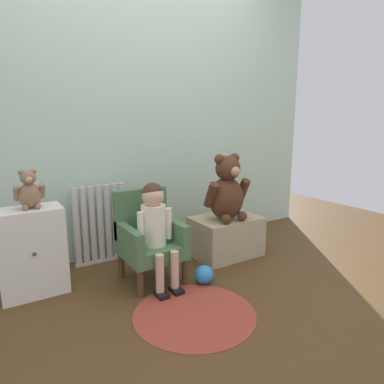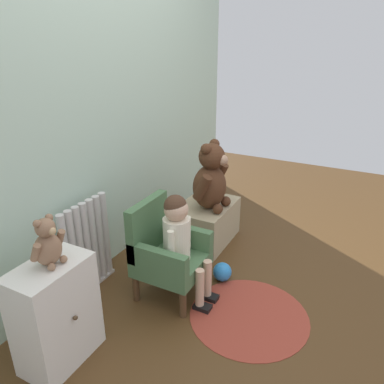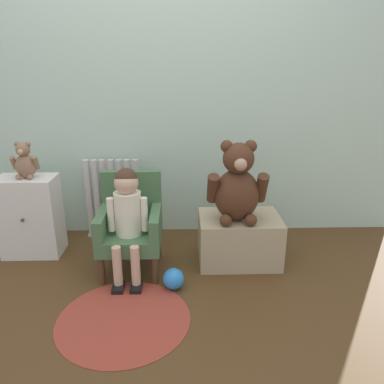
% 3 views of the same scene
% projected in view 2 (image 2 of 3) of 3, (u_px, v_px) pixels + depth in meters
% --- Properties ---
extents(ground_plane, '(6.00, 6.00, 0.00)m').
position_uv_depth(ground_plane, '(248.00, 298.00, 2.46)').
color(ground_plane, '#4F3319').
extents(back_wall, '(3.80, 0.05, 2.40)m').
position_uv_depth(back_wall, '(98.00, 100.00, 2.47)').
color(back_wall, silver).
rests_on(back_wall, ground_plane).
extents(radiator, '(0.43, 0.05, 0.63)m').
position_uv_depth(radiator, '(87.00, 247.00, 2.45)').
color(radiator, silver).
rests_on(radiator, ground_plane).
extents(small_dresser, '(0.40, 0.27, 0.58)m').
position_uv_depth(small_dresser, '(56.00, 314.00, 1.90)').
color(small_dresser, white).
rests_on(small_dresser, ground_plane).
extents(child_armchair, '(0.40, 0.41, 0.64)m').
position_uv_depth(child_armchair, '(166.00, 251.00, 2.41)').
color(child_armchair, '#486C45').
rests_on(child_armchair, ground_plane).
extents(child_figure, '(0.25, 0.35, 0.72)m').
position_uv_depth(child_figure, '(180.00, 234.00, 2.30)').
color(child_figure, white).
rests_on(child_figure, ground_plane).
extents(low_bench, '(0.55, 0.39, 0.33)m').
position_uv_depth(low_bench, '(206.00, 222.00, 3.09)').
color(low_bench, tan).
rests_on(low_bench, ground_plane).
extents(large_teddy_bear, '(0.39, 0.28, 0.54)m').
position_uv_depth(large_teddy_bear, '(211.00, 179.00, 2.89)').
color(large_teddy_bear, '#4E2D1B').
rests_on(large_teddy_bear, low_bench).
extents(small_teddy_bear, '(0.18, 0.13, 0.25)m').
position_uv_depth(small_teddy_bear, '(48.00, 244.00, 1.76)').
color(small_teddy_bear, '#8E684C').
rests_on(small_teddy_bear, small_dresser).
extents(floor_rug, '(0.73, 0.73, 0.01)m').
position_uv_depth(floor_rug, '(249.00, 316.00, 2.30)').
color(floor_rug, '#9B3A2A').
rests_on(floor_rug, ground_plane).
extents(toy_ball, '(0.13, 0.13, 0.13)m').
position_uv_depth(toy_ball, '(222.00, 272.00, 2.62)').
color(toy_ball, '#2D85D6').
rests_on(toy_ball, ground_plane).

